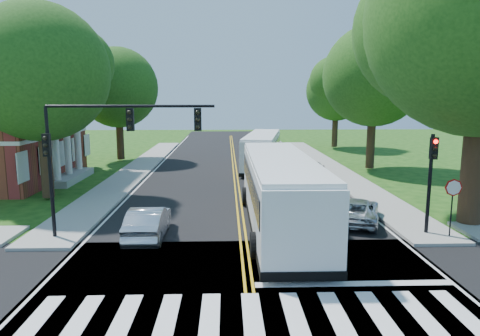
{
  "coord_description": "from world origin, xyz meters",
  "views": [
    {
      "loc": [
        -0.71,
        -11.61,
        6.12
      ],
      "look_at": [
        0.01,
        10.78,
        2.4
      ],
      "focal_mm": 32.0,
      "sensor_mm": 36.0,
      "label": 1
    }
  ],
  "objects_px": {
    "bus_follow": "(262,150)",
    "bus_lead": "(280,191)",
    "signal_nw": "(104,139)",
    "signal_ne": "(431,171)",
    "suv": "(357,210)",
    "dark_sedan": "(312,170)",
    "hatchback": "(148,222)"
  },
  "relations": [
    {
      "from": "bus_follow",
      "to": "bus_lead",
      "type": "bearing_deg",
      "value": 97.86
    },
    {
      "from": "signal_nw",
      "to": "bus_lead",
      "type": "bearing_deg",
      "value": 10.89
    },
    {
      "from": "signal_ne",
      "to": "bus_follow",
      "type": "relative_size",
      "value": 0.37
    },
    {
      "from": "bus_lead",
      "to": "bus_follow",
      "type": "xyz_separation_m",
      "value": [
        0.65,
        17.53,
        -0.22
      ]
    },
    {
      "from": "signal_ne",
      "to": "suv",
      "type": "bearing_deg",
      "value": 139.14
    },
    {
      "from": "signal_ne",
      "to": "dark_sedan",
      "type": "distance_m",
      "value": 14.22
    },
    {
      "from": "bus_follow",
      "to": "hatchback",
      "type": "height_order",
      "value": "bus_follow"
    },
    {
      "from": "bus_lead",
      "to": "hatchback",
      "type": "distance_m",
      "value": 6.18
    },
    {
      "from": "suv",
      "to": "signal_nw",
      "type": "bearing_deg",
      "value": 30.15
    },
    {
      "from": "hatchback",
      "to": "dark_sedan",
      "type": "relative_size",
      "value": 0.95
    },
    {
      "from": "signal_ne",
      "to": "bus_lead",
      "type": "height_order",
      "value": "signal_ne"
    },
    {
      "from": "signal_nw",
      "to": "suv",
      "type": "relative_size",
      "value": 1.64
    },
    {
      "from": "bus_follow",
      "to": "hatchback",
      "type": "distance_m",
      "value": 20.01
    },
    {
      "from": "signal_ne",
      "to": "bus_lead",
      "type": "xyz_separation_m",
      "value": [
        -6.42,
        1.46,
        -1.17
      ]
    },
    {
      "from": "bus_follow",
      "to": "hatchback",
      "type": "bearing_deg",
      "value": 80.74
    },
    {
      "from": "signal_ne",
      "to": "suv",
      "type": "xyz_separation_m",
      "value": [
        -2.5,
        2.17,
        -2.35
      ]
    },
    {
      "from": "signal_ne",
      "to": "hatchback",
      "type": "distance_m",
      "value": 12.56
    },
    {
      "from": "signal_ne",
      "to": "bus_lead",
      "type": "relative_size",
      "value": 0.34
    },
    {
      "from": "bus_lead",
      "to": "suv",
      "type": "relative_size",
      "value": 3.0
    },
    {
      "from": "signal_nw",
      "to": "hatchback",
      "type": "xyz_separation_m",
      "value": [
        1.7,
        0.13,
        -3.67
      ]
    },
    {
      "from": "signal_nw",
      "to": "hatchback",
      "type": "relative_size",
      "value": 1.69
    },
    {
      "from": "suv",
      "to": "hatchback",
      "type": "bearing_deg",
      "value": 31.22
    },
    {
      "from": "hatchback",
      "to": "dark_sedan",
      "type": "xyz_separation_m",
      "value": [
        9.97,
        13.72,
        -0.05
      ]
    },
    {
      "from": "suv",
      "to": "bus_lead",
      "type": "bearing_deg",
      "value": 29.73
    },
    {
      "from": "hatchback",
      "to": "signal_ne",
      "type": "bearing_deg",
      "value": 179.31
    },
    {
      "from": "bus_lead",
      "to": "hatchback",
      "type": "bearing_deg",
      "value": 12.78
    },
    {
      "from": "signal_nw",
      "to": "suv",
      "type": "height_order",
      "value": "signal_nw"
    },
    {
      "from": "hatchback",
      "to": "signal_nw",
      "type": "bearing_deg",
      "value": 4.15
    },
    {
      "from": "bus_lead",
      "to": "signal_nw",
      "type": "bearing_deg",
      "value": 10.95
    },
    {
      "from": "suv",
      "to": "dark_sedan",
      "type": "height_order",
      "value": "dark_sedan"
    },
    {
      "from": "suv",
      "to": "dark_sedan",
      "type": "xyz_separation_m",
      "value": [
        0.12,
        11.67,
        0.04
      ]
    },
    {
      "from": "bus_follow",
      "to": "suv",
      "type": "height_order",
      "value": "bus_follow"
    }
  ]
}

